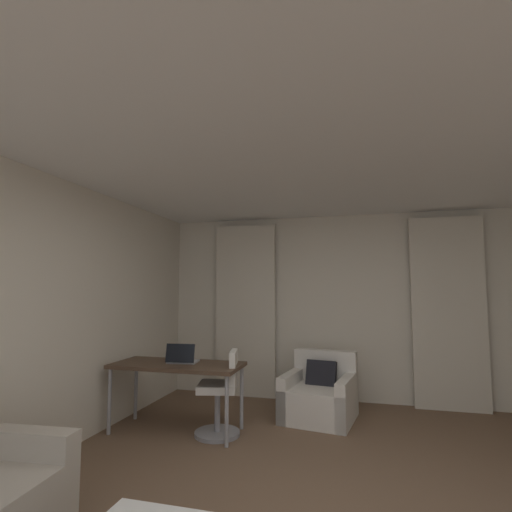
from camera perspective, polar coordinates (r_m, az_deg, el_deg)
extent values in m
cube|color=beige|center=(5.67, 12.36, -7.26)|extent=(5.12, 0.06, 2.60)
cube|color=beige|center=(3.82, -32.00, -7.72)|extent=(0.06, 6.12, 2.60)
cube|color=white|center=(2.87, 9.34, 17.63)|extent=(5.12, 6.12, 0.06)
cube|color=beige|center=(5.77, -1.59, -7.84)|extent=(0.90, 0.06, 2.50)
cube|color=beige|center=(5.66, 26.49, -7.36)|extent=(0.90, 0.06, 2.50)
cube|color=#B2A899|center=(3.39, -32.22, -25.58)|extent=(0.90, 0.23, 0.60)
cube|color=silver|center=(4.97, 9.26, -20.60)|extent=(0.91, 0.92, 0.38)
cube|color=silver|center=(5.20, 10.17, -15.56)|extent=(0.80, 0.27, 0.38)
cube|color=silver|center=(4.88, 13.31, -19.98)|extent=(0.25, 0.81, 0.52)
cube|color=silver|center=(5.05, 5.33, -19.58)|extent=(0.25, 0.81, 0.52)
cube|color=black|center=(5.02, 9.58, -17.02)|extent=(0.39, 0.26, 0.37)
cube|color=#4C3828|center=(4.50, -11.50, -15.49)|extent=(1.42, 0.61, 0.04)
cylinder|color=#99999E|center=(5.11, -17.28, -18.26)|extent=(0.04, 0.04, 0.69)
cylinder|color=#99999E|center=(4.58, -2.12, -20.05)|extent=(0.04, 0.04, 0.69)
cylinder|color=#99999E|center=(4.69, -20.79, -19.38)|extent=(0.04, 0.04, 0.69)
cylinder|color=#99999E|center=(4.11, -4.34, -21.81)|extent=(0.04, 0.04, 0.69)
cylinder|color=gray|center=(4.45, -5.72, -22.02)|extent=(0.06, 0.06, 0.46)
cylinder|color=gray|center=(4.51, -5.74, -24.57)|extent=(0.48, 0.48, 0.04)
cube|color=silver|center=(4.38, -5.68, -18.64)|extent=(0.48, 0.48, 0.08)
cube|color=silver|center=(4.31, -3.33, -16.00)|extent=(0.14, 0.36, 0.34)
cube|color=#ADADB2|center=(4.54, -10.67, -15.04)|extent=(0.34, 0.25, 0.02)
cube|color=black|center=(4.42, -11.12, -13.88)|extent=(0.32, 0.09, 0.20)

